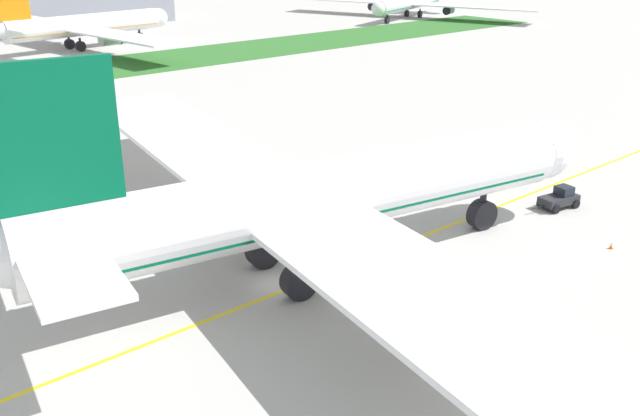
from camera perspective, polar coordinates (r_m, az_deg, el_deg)
The scene contains 8 objects.
ground_plane at distance 55.80m, azimuth -3.44°, elevation -6.13°, with size 600.00×600.00×0.00m, color #ADAAA5.
apron_taxi_line at distance 54.95m, azimuth -2.66°, elevation -6.58°, with size 280.00×0.36×0.01m, color yellow.
airliner_foreground at distance 54.72m, azimuth -0.68°, elevation 0.69°, with size 55.69×88.75×18.87m.
pushback_tug at distance 74.24m, azimuth 18.87°, elevation 0.75°, with size 5.95×2.92×2.16m.
ground_crew_wingwalker_port at distance 63.10m, azimuth -11.00°, elevation -2.06°, with size 0.39×0.57×1.70m.
traffic_cone_near_nose at distance 66.51m, azimuth 22.55°, elevation -2.84°, with size 0.36×0.36×0.58m.
parked_airliner_far_right at distance 177.29m, azimuth -18.75°, elevation 13.82°, with size 46.53×73.88×15.63m.
parked_airliner_far_outer at distance 233.02m, azimuth 7.37°, elevation 16.20°, with size 48.49×80.38×13.90m.
Camera 1 is at (-29.51, -39.64, 25.93)m, focal length 39.45 mm.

